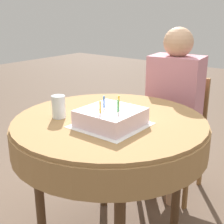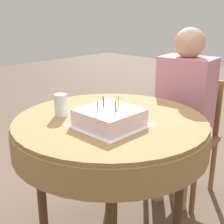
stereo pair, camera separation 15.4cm
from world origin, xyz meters
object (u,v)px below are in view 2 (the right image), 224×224
(chair, at_px, (187,132))
(birthday_cake, at_px, (109,117))
(person, at_px, (184,102))
(drinking_glass, at_px, (61,105))

(chair, xyz_separation_m, birthday_cake, (0.08, -0.87, 0.35))
(chair, relative_size, birthday_cake, 3.18)
(person, bearing_deg, drinking_glass, -111.14)
(birthday_cake, bearing_deg, person, 94.97)
(birthday_cake, xyz_separation_m, drinking_glass, (-0.28, -0.07, 0.02))
(chair, bearing_deg, birthday_cake, -92.10)
(chair, height_order, person, person)
(chair, bearing_deg, person, -90.00)
(person, bearing_deg, chair, 90.00)
(chair, height_order, drinking_glass, drinking_glass)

